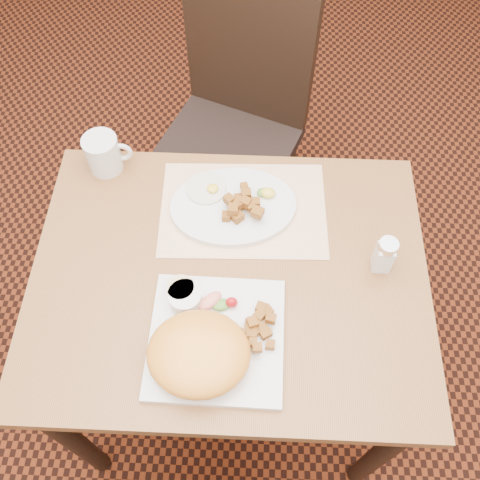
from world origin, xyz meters
name	(u,v)px	position (x,y,z in m)	size (l,w,h in m)	color
ground	(233,375)	(0.00, 0.00, 0.00)	(8.00, 8.00, 0.00)	black
table	(230,295)	(0.00, 0.00, 0.64)	(0.90, 0.70, 0.75)	brown
chair_far	(235,117)	(-0.02, 0.69, 0.54)	(0.55, 0.55, 0.97)	black
placemat	(243,209)	(0.02, 0.18, 0.75)	(0.40, 0.28, 0.00)	white
plate_square	(216,338)	(-0.02, -0.16, 0.76)	(0.28, 0.28, 0.02)	silver
plate_oval	(233,206)	(0.00, 0.18, 0.76)	(0.30, 0.23, 0.02)	silver
hollandaise_mound	(198,353)	(-0.05, -0.21, 0.80)	(0.21, 0.19, 0.08)	#FCA131
ramekin	(185,297)	(-0.09, -0.08, 0.79)	(0.08, 0.08, 0.04)	silver
garnish_sq	(217,302)	(-0.02, -0.08, 0.78)	(0.09, 0.06, 0.03)	#387223
fried_egg	(207,188)	(-0.07, 0.22, 0.77)	(0.10, 0.10, 0.02)	white
garnish_ov	(267,193)	(0.08, 0.21, 0.78)	(0.05, 0.03, 0.02)	#387223
salt_shaker	(384,255)	(0.34, 0.03, 0.80)	(0.04, 0.04, 0.10)	white
coffee_mug	(104,154)	(-0.33, 0.30, 0.80)	(0.12, 0.09, 0.10)	silver
home_fries_sq	(255,329)	(0.06, -0.14, 0.78)	(0.11, 0.12, 0.03)	#955718
home_fries_ov	(241,205)	(0.02, 0.16, 0.79)	(0.10, 0.10, 0.04)	#955718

